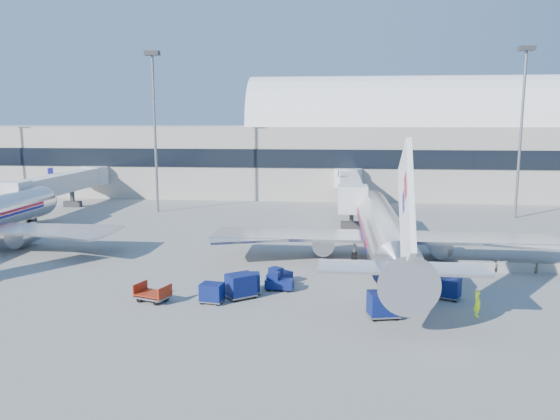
# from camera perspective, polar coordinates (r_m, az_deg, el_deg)

# --- Properties ---
(ground) EXTENTS (260.00, 260.00, 0.00)m
(ground) POSITION_cam_1_polar(r_m,az_deg,el_deg) (48.05, -1.02, -6.48)
(ground) COLOR gray
(ground) RESTS_ON ground
(terminal) EXTENTS (170.00, 28.15, 21.00)m
(terminal) POSITION_cam_1_polar(r_m,az_deg,el_deg) (103.78, -4.88, 6.24)
(terminal) COLOR #B2AA9E
(terminal) RESTS_ON ground
(airliner_main) EXTENTS (32.00, 37.26, 12.07)m
(airliner_main) POSITION_cam_1_polar(r_m,az_deg,el_deg) (51.62, 10.67, -2.18)
(airliner_main) COLOR silver
(airliner_main) RESTS_ON ground
(jetbridge_near) EXTENTS (4.40, 27.50, 6.25)m
(jetbridge_near) POSITION_cam_1_polar(r_m,az_deg,el_deg) (77.28, 7.29, 2.46)
(jetbridge_near) COLOR silver
(jetbridge_near) RESTS_ON ground
(jetbridge_mid) EXTENTS (4.40, 27.50, 6.25)m
(jetbridge_mid) POSITION_cam_1_polar(r_m,az_deg,el_deg) (86.94, -21.61, 2.64)
(jetbridge_mid) COLOR silver
(jetbridge_mid) RESTS_ON ground
(mast_west) EXTENTS (2.00, 1.20, 22.60)m
(mast_west) POSITION_cam_1_polar(r_m,az_deg,el_deg) (80.08, -13.02, 10.33)
(mast_west) COLOR slate
(mast_west) RESTS_ON ground
(mast_east) EXTENTS (2.00, 1.20, 22.60)m
(mast_east) POSITION_cam_1_polar(r_m,az_deg,el_deg) (79.78, 24.02, 9.77)
(mast_east) COLOR slate
(mast_east) RESTS_ON ground
(barrier_near) EXTENTS (3.00, 0.55, 0.90)m
(barrier_near) POSITION_cam_1_polar(r_m,az_deg,el_deg) (51.10, 19.84, -5.55)
(barrier_near) COLOR #9E9E96
(barrier_near) RESTS_ON ground
(barrier_mid) EXTENTS (3.00, 0.55, 0.90)m
(barrier_mid) POSITION_cam_1_polar(r_m,az_deg,el_deg) (52.01, 23.38, -5.52)
(barrier_mid) COLOR #9E9E96
(barrier_mid) RESTS_ON ground
(barrier_far) EXTENTS (3.00, 0.55, 0.90)m
(barrier_far) POSITION_cam_1_polar(r_m,az_deg,el_deg) (53.10, 26.79, -5.46)
(barrier_far) COLOR #9E9E96
(barrier_far) RESTS_ON ground
(tug_lead) EXTENTS (2.24, 1.25, 1.41)m
(tug_lead) POSITION_cam_1_polar(r_m,az_deg,el_deg) (42.90, -0.18, -7.54)
(tug_lead) COLOR #0A154F
(tug_lead) RESTS_ON ground
(tug_right) EXTENTS (2.24, 2.19, 1.36)m
(tug_right) POSITION_cam_1_polar(r_m,az_deg,el_deg) (43.73, 15.51, -7.59)
(tug_right) COLOR #0A154F
(tug_right) RESTS_ON ground
(tug_left) EXTENTS (2.12, 2.41, 1.42)m
(tug_left) POSITION_cam_1_polar(r_m,az_deg,el_deg) (44.49, -0.12, -6.91)
(tug_left) COLOR #0A154F
(tug_left) RESTS_ON ground
(cart_train_a) EXTENTS (1.99, 1.65, 1.56)m
(cart_train_a) POSITION_cam_1_polar(r_m,az_deg,el_deg) (42.12, -3.28, -7.60)
(cart_train_a) COLOR #0A154F
(cart_train_a) RESTS_ON ground
(cart_train_b) EXTENTS (2.62, 2.52, 1.83)m
(cart_train_b) POSITION_cam_1_polar(r_m,az_deg,el_deg) (41.06, -4.13, -7.85)
(cart_train_b) COLOR #0A154F
(cart_train_b) RESTS_ON ground
(cart_train_c) EXTENTS (1.84, 1.51, 1.47)m
(cart_train_c) POSITION_cam_1_polar(r_m,az_deg,el_deg) (40.25, -7.12, -8.55)
(cart_train_c) COLOR #0A154F
(cart_train_c) RESTS_ON ground
(cart_solo_near) EXTENTS (2.30, 1.94, 1.78)m
(cart_solo_near) POSITION_cam_1_polar(r_m,az_deg,el_deg) (37.66, 10.73, -9.65)
(cart_solo_near) COLOR #0A154F
(cart_solo_near) RESTS_ON ground
(cart_solo_far) EXTENTS (2.19, 1.99, 1.57)m
(cart_solo_far) POSITION_cam_1_polar(r_m,az_deg,el_deg) (42.70, 17.17, -7.78)
(cart_solo_far) COLOR #0A154F
(cart_solo_far) RESTS_ON ground
(cart_open_red) EXTENTS (2.77, 2.35, 0.63)m
(cart_open_red) POSITION_cam_1_polar(r_m,az_deg,el_deg) (41.43, -13.11, -8.68)
(cart_open_red) COLOR slate
(cart_open_red) RESTS_ON ground
(ramp_worker) EXTENTS (0.52, 0.71, 1.78)m
(ramp_worker) POSITION_cam_1_polar(r_m,az_deg,el_deg) (39.61, 19.92, -9.19)
(ramp_worker) COLOR #C1FF1A
(ramp_worker) RESTS_ON ground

